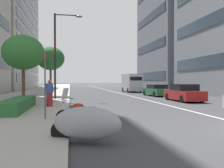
{
  "coord_description": "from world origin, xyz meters",
  "views": [
    {
      "loc": [
        -6.9,
        6.87,
        1.75
      ],
      "look_at": [
        16.64,
        2.76,
        1.44
      ],
      "focal_mm": 38.67,
      "sensor_mm": 36.0,
      "label": 1
    }
  ],
  "objects_px": {
    "motorcycle_mid_row": "(81,115)",
    "car_approaching_light": "(184,93)",
    "delivery_van_ahead": "(132,83)",
    "street_tree_near_plaza_corner": "(23,53)",
    "car_far_down_avenue": "(156,91)",
    "motorcycle_far_end_row": "(86,124)",
    "street_lamp_with_banners": "(59,47)",
    "parking_sign_by_curb": "(45,79)",
    "street_tree_far_plaza": "(51,59)",
    "pedestrian_on_plaza": "(49,93)"
  },
  "relations": [
    {
      "from": "motorcycle_far_end_row",
      "to": "car_far_down_avenue",
      "type": "bearing_deg",
      "value": -91.12
    },
    {
      "from": "car_far_down_avenue",
      "to": "street_lamp_with_banners",
      "type": "height_order",
      "value": "street_lamp_with_banners"
    },
    {
      "from": "delivery_van_ahead",
      "to": "street_tree_near_plaza_corner",
      "type": "relative_size",
      "value": 1.05
    },
    {
      "from": "parking_sign_by_curb",
      "to": "street_tree_far_plaza",
      "type": "bearing_deg",
      "value": 3.62
    },
    {
      "from": "street_lamp_with_banners",
      "to": "street_tree_far_plaza",
      "type": "relative_size",
      "value": 1.46
    },
    {
      "from": "car_approaching_light",
      "to": "street_lamp_with_banners",
      "type": "distance_m",
      "value": 11.77
    },
    {
      "from": "car_approaching_light",
      "to": "delivery_van_ahead",
      "type": "distance_m",
      "value": 17.18
    },
    {
      "from": "parking_sign_by_curb",
      "to": "pedestrian_on_plaza",
      "type": "xyz_separation_m",
      "value": [
        5.07,
        0.24,
        -0.85
      ]
    },
    {
      "from": "car_far_down_avenue",
      "to": "parking_sign_by_curb",
      "type": "distance_m",
      "value": 19.51
    },
    {
      "from": "street_tree_far_plaza",
      "to": "car_approaching_light",
      "type": "bearing_deg",
      "value": -121.08
    },
    {
      "from": "car_approaching_light",
      "to": "street_tree_near_plaza_corner",
      "type": "bearing_deg",
      "value": 98.07
    },
    {
      "from": "motorcycle_mid_row",
      "to": "car_approaching_light",
      "type": "relative_size",
      "value": 0.44
    },
    {
      "from": "motorcycle_far_end_row",
      "to": "parking_sign_by_curb",
      "type": "distance_m",
      "value": 4.17
    },
    {
      "from": "street_tree_near_plaza_corner",
      "to": "motorcycle_mid_row",
      "type": "bearing_deg",
      "value": -156.68
    },
    {
      "from": "car_approaching_light",
      "to": "motorcycle_far_end_row",
      "type": "bearing_deg",
      "value": 144.75
    },
    {
      "from": "pedestrian_on_plaza",
      "to": "street_tree_near_plaza_corner",
      "type": "bearing_deg",
      "value": -163.69
    },
    {
      "from": "street_tree_far_plaza",
      "to": "parking_sign_by_curb",
      "type": "bearing_deg",
      "value": -176.38
    },
    {
      "from": "car_approaching_light",
      "to": "street_lamp_with_banners",
      "type": "bearing_deg",
      "value": 75.38
    },
    {
      "from": "parking_sign_by_curb",
      "to": "street_lamp_with_banners",
      "type": "distance_m",
      "value": 12.33
    },
    {
      "from": "delivery_van_ahead",
      "to": "street_tree_near_plaza_corner",
      "type": "bearing_deg",
      "value": 145.35
    },
    {
      "from": "street_tree_far_plaza",
      "to": "street_lamp_with_banners",
      "type": "bearing_deg",
      "value": -165.25
    },
    {
      "from": "street_tree_far_plaza",
      "to": "pedestrian_on_plaza",
      "type": "distance_m",
      "value": 11.52
    },
    {
      "from": "motorcycle_mid_row",
      "to": "car_approaching_light",
      "type": "bearing_deg",
      "value": -109.57
    },
    {
      "from": "motorcycle_far_end_row",
      "to": "street_tree_near_plaza_corner",
      "type": "height_order",
      "value": "street_tree_near_plaza_corner"
    },
    {
      "from": "parking_sign_by_curb",
      "to": "street_tree_far_plaza",
      "type": "distance_m",
      "value": 16.32
    },
    {
      "from": "motorcycle_far_end_row",
      "to": "car_far_down_avenue",
      "type": "xyz_separation_m",
      "value": [
        19.86,
        -9.39,
        0.07
      ]
    },
    {
      "from": "motorcycle_mid_row",
      "to": "car_far_down_avenue",
      "type": "bearing_deg",
      "value": -95.81
    },
    {
      "from": "car_far_down_avenue",
      "to": "delivery_van_ahead",
      "type": "xyz_separation_m",
      "value": [
        10.05,
        0.31,
        0.85
      ]
    },
    {
      "from": "street_lamp_with_banners",
      "to": "car_approaching_light",
      "type": "bearing_deg",
      "value": -105.31
    },
    {
      "from": "motorcycle_far_end_row",
      "to": "street_tree_near_plaza_corner",
      "type": "xyz_separation_m",
      "value": [
        11.07,
        3.67,
        3.17
      ]
    },
    {
      "from": "street_tree_far_plaza",
      "to": "motorcycle_far_end_row",
      "type": "bearing_deg",
      "value": -172.85
    },
    {
      "from": "car_approaching_light",
      "to": "pedestrian_on_plaza",
      "type": "distance_m",
      "value": 11.65
    },
    {
      "from": "motorcycle_far_end_row",
      "to": "car_approaching_light",
      "type": "bearing_deg",
      "value": -101.75
    },
    {
      "from": "car_far_down_avenue",
      "to": "street_lamp_with_banners",
      "type": "distance_m",
      "value": 12.3
    },
    {
      "from": "delivery_van_ahead",
      "to": "street_tree_near_plaza_corner",
      "type": "xyz_separation_m",
      "value": [
        -18.84,
        12.75,
        2.25
      ]
    },
    {
      "from": "motorcycle_mid_row",
      "to": "street_lamp_with_banners",
      "type": "xyz_separation_m",
      "value": [
        13.07,
        1.38,
        4.38
      ]
    },
    {
      "from": "car_far_down_avenue",
      "to": "pedestrian_on_plaza",
      "type": "bearing_deg",
      "value": 132.23
    },
    {
      "from": "parking_sign_by_curb",
      "to": "street_tree_near_plaza_corner",
      "type": "height_order",
      "value": "street_tree_near_plaza_corner"
    },
    {
      "from": "car_far_down_avenue",
      "to": "street_tree_far_plaza",
      "type": "bearing_deg",
      "value": 87.43
    },
    {
      "from": "motorcycle_far_end_row",
      "to": "motorcycle_mid_row",
      "type": "distance_m",
      "value": 2.59
    },
    {
      "from": "car_far_down_avenue",
      "to": "street_tree_near_plaza_corner",
      "type": "relative_size",
      "value": 0.98
    },
    {
      "from": "car_far_down_avenue",
      "to": "pedestrian_on_plaza",
      "type": "height_order",
      "value": "pedestrian_on_plaza"
    },
    {
      "from": "street_tree_near_plaza_corner",
      "to": "car_approaching_light",
      "type": "bearing_deg",
      "value": -82.62
    },
    {
      "from": "parking_sign_by_curb",
      "to": "street_lamp_with_banners",
      "type": "bearing_deg",
      "value": -0.35
    },
    {
      "from": "motorcycle_far_end_row",
      "to": "delivery_van_ahead",
      "type": "relative_size",
      "value": 0.42
    },
    {
      "from": "motorcycle_mid_row",
      "to": "pedestrian_on_plaza",
      "type": "height_order",
      "value": "pedestrian_on_plaza"
    },
    {
      "from": "street_tree_near_plaza_corner",
      "to": "street_lamp_with_banners",
      "type": "bearing_deg",
      "value": -26.48
    },
    {
      "from": "delivery_van_ahead",
      "to": "street_tree_far_plaza",
      "type": "relative_size",
      "value": 0.96
    },
    {
      "from": "motorcycle_mid_row",
      "to": "car_approaching_light",
      "type": "xyz_separation_m",
      "value": [
        10.16,
        -9.25,
        0.24
      ]
    },
    {
      "from": "motorcycle_mid_row",
      "to": "car_approaching_light",
      "type": "distance_m",
      "value": 13.74
    }
  ]
}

